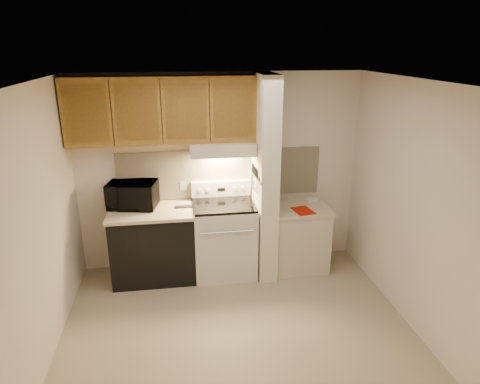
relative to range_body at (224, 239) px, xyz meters
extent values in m
plane|color=tan|center=(0.00, -1.16, -0.46)|extent=(3.60, 3.60, 0.00)
plane|color=white|center=(0.00, -1.16, 2.04)|extent=(3.60, 3.60, 0.00)
cube|color=beige|center=(0.00, 0.34, 0.79)|extent=(3.60, 2.50, 0.02)
cube|color=beige|center=(-1.80, -1.16, 0.79)|extent=(0.02, 3.00, 2.50)
cube|color=beige|center=(1.80, -1.16, 0.79)|extent=(0.02, 3.00, 2.50)
cube|color=beige|center=(0.00, 0.33, 0.78)|extent=(2.60, 0.02, 0.63)
cube|color=silver|center=(0.00, 0.00, 0.00)|extent=(0.76, 0.65, 0.92)
cube|color=black|center=(0.00, -0.32, 0.04)|extent=(0.50, 0.01, 0.30)
cylinder|color=silver|center=(0.00, -0.35, 0.26)|extent=(0.65, 0.02, 0.02)
cube|color=black|center=(0.00, 0.00, 0.48)|extent=(0.74, 0.64, 0.03)
cube|color=silver|center=(0.00, 0.28, 0.59)|extent=(0.76, 0.08, 0.20)
cube|color=black|center=(0.00, 0.24, 0.59)|extent=(0.10, 0.01, 0.04)
cylinder|color=silver|center=(-0.28, 0.24, 0.59)|extent=(0.05, 0.02, 0.05)
cylinder|color=silver|center=(-0.18, 0.24, 0.59)|extent=(0.05, 0.02, 0.05)
cylinder|color=silver|center=(0.18, 0.24, 0.59)|extent=(0.05, 0.02, 0.05)
cylinder|color=silver|center=(0.28, 0.24, 0.59)|extent=(0.05, 0.02, 0.05)
cube|color=black|center=(-0.88, 0.01, -0.03)|extent=(1.00, 0.63, 0.87)
cube|color=beige|center=(-0.88, 0.01, 0.43)|extent=(1.04, 0.67, 0.04)
cube|color=black|center=(-0.48, 0.05, 0.46)|extent=(0.24, 0.08, 0.02)
cylinder|color=#2A5E5D|center=(-1.23, 0.23, 0.50)|extent=(0.11, 0.11, 0.10)
cube|color=beige|center=(-0.48, 0.32, 0.64)|extent=(0.08, 0.01, 0.12)
imported|color=black|center=(-1.10, 0.15, 0.61)|extent=(0.64, 0.49, 0.32)
cube|color=beige|center=(0.51, -0.01, 0.79)|extent=(0.22, 0.70, 2.50)
cube|color=olive|center=(0.39, -0.01, 0.84)|extent=(0.01, 0.70, 0.04)
cube|color=black|center=(0.39, -0.06, 0.86)|extent=(0.02, 0.42, 0.04)
cube|color=silver|center=(0.38, -0.21, 0.76)|extent=(0.01, 0.03, 0.16)
cylinder|color=black|center=(0.38, -0.21, 0.91)|extent=(0.02, 0.02, 0.10)
cube|color=silver|center=(0.38, -0.14, 0.75)|extent=(0.01, 0.04, 0.18)
cylinder|color=black|center=(0.38, -0.13, 0.91)|extent=(0.02, 0.02, 0.10)
cube|color=silver|center=(0.38, -0.05, 0.74)|extent=(0.01, 0.04, 0.20)
cylinder|color=black|center=(0.38, -0.07, 0.91)|extent=(0.02, 0.02, 0.10)
cube|color=silver|center=(0.38, 0.01, 0.76)|extent=(0.01, 0.04, 0.16)
cylinder|color=black|center=(0.38, 0.04, 0.91)|extent=(0.02, 0.02, 0.10)
cube|color=silver|center=(0.38, 0.11, 0.75)|extent=(0.01, 0.04, 0.18)
cylinder|color=black|center=(0.38, 0.10, 0.91)|extent=(0.02, 0.02, 0.10)
cube|color=slate|center=(0.38, 0.17, 0.76)|extent=(0.03, 0.11, 0.26)
cube|color=beige|center=(0.97, -0.01, -0.06)|extent=(0.70, 0.60, 0.81)
cube|color=beige|center=(0.97, -0.01, 0.37)|extent=(0.74, 0.64, 0.04)
cube|color=#AD1705|center=(0.97, -0.16, 0.39)|extent=(0.27, 0.33, 0.01)
cube|color=white|center=(1.19, 0.17, 0.41)|extent=(0.16, 0.12, 0.04)
cube|color=beige|center=(0.00, 0.12, 1.17)|extent=(0.78, 0.44, 0.15)
cube|color=beige|center=(0.00, -0.08, 1.12)|extent=(0.78, 0.04, 0.06)
cube|color=olive|center=(-0.69, 0.17, 1.62)|extent=(2.18, 0.33, 0.77)
cube|color=olive|center=(-1.51, 0.01, 1.62)|extent=(0.46, 0.01, 0.63)
cube|color=black|center=(-1.23, 0.01, 1.62)|extent=(0.01, 0.01, 0.73)
cube|color=olive|center=(-0.96, 0.01, 1.62)|extent=(0.46, 0.01, 0.63)
cube|color=black|center=(-0.69, 0.01, 1.62)|extent=(0.01, 0.01, 0.73)
cube|color=olive|center=(-0.42, 0.01, 1.62)|extent=(0.46, 0.01, 0.63)
cube|color=black|center=(-0.14, 0.01, 1.62)|extent=(0.01, 0.01, 0.73)
cube|color=olive|center=(0.13, 0.01, 1.62)|extent=(0.46, 0.01, 0.63)
camera|label=1|loc=(-0.54, -4.90, 2.35)|focal=32.00mm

